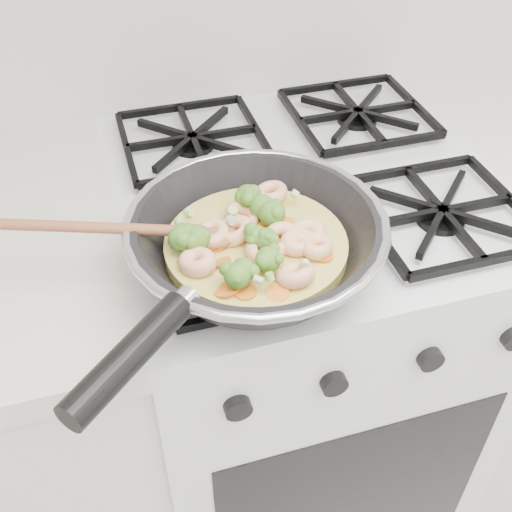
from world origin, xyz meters
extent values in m
cube|color=white|center=(0.00, 1.70, 0.45)|extent=(0.60, 0.60, 0.90)
cube|color=black|center=(0.00, 1.40, 0.45)|extent=(0.48, 0.00, 0.40)
cube|color=black|center=(0.00, 1.70, 0.91)|extent=(0.56, 0.56, 0.02)
torus|color=#BABAC1|center=(-0.14, 1.52, 0.98)|extent=(0.33, 0.33, 0.01)
cylinder|color=black|center=(-0.32, 1.36, 0.98)|extent=(0.15, 0.14, 0.03)
cylinder|color=#DCCD5F|center=(-0.14, 1.52, 0.95)|extent=(0.23, 0.23, 0.02)
ellipsoid|color=#975536|center=(-0.19, 1.53, 0.97)|extent=(0.06, 0.05, 0.02)
cylinder|color=#975536|center=(-0.32, 1.56, 0.99)|extent=(0.26, 0.07, 0.05)
torus|color=#FFC396|center=(-0.14, 1.56, 0.97)|extent=(0.06, 0.06, 0.03)
torus|color=#FFC396|center=(-0.22, 1.49, 0.97)|extent=(0.07, 0.07, 0.03)
torus|color=#FFC396|center=(-0.11, 1.44, 0.97)|extent=(0.06, 0.06, 0.03)
torus|color=#FFC396|center=(-0.19, 1.54, 0.97)|extent=(0.06, 0.06, 0.03)
torus|color=#FFC396|center=(-0.08, 1.51, 0.97)|extent=(0.06, 0.06, 0.03)
torus|color=#FFC396|center=(-0.14, 1.49, 0.97)|extent=(0.06, 0.06, 0.02)
torus|color=#FFC396|center=(-0.07, 1.48, 0.97)|extent=(0.07, 0.07, 0.02)
torus|color=#FFC396|center=(-0.09, 1.49, 0.97)|extent=(0.06, 0.06, 0.02)
torus|color=#FFC396|center=(-0.16, 1.54, 0.97)|extent=(0.07, 0.07, 0.02)
torus|color=#FFC396|center=(-0.11, 1.51, 0.97)|extent=(0.08, 0.08, 0.03)
torus|color=#FFC396|center=(-0.09, 1.60, 0.97)|extent=(0.07, 0.07, 0.02)
ellipsoid|color=#568C2D|center=(-0.14, 1.46, 0.98)|extent=(0.04, 0.04, 0.03)
ellipsoid|color=#568C2D|center=(-0.13, 1.59, 0.98)|extent=(0.04, 0.04, 0.03)
ellipsoid|color=#568C2D|center=(-0.18, 1.45, 0.98)|extent=(0.04, 0.04, 0.03)
ellipsoid|color=#568C2D|center=(-0.23, 1.53, 0.98)|extent=(0.04, 0.04, 0.03)
ellipsoid|color=#568C2D|center=(-0.13, 1.50, 0.98)|extent=(0.04, 0.04, 0.03)
ellipsoid|color=#568C2D|center=(-0.21, 1.53, 0.98)|extent=(0.04, 0.04, 0.03)
ellipsoid|color=#568C2D|center=(-0.17, 1.45, 0.98)|extent=(0.04, 0.04, 0.03)
ellipsoid|color=#568C2D|center=(-0.14, 1.51, 0.98)|extent=(0.04, 0.04, 0.03)
ellipsoid|color=#568C2D|center=(-0.11, 1.54, 0.98)|extent=(0.05, 0.05, 0.03)
ellipsoid|color=#568C2D|center=(-0.12, 1.56, 0.98)|extent=(0.04, 0.04, 0.03)
cylinder|color=orange|center=(-0.14, 1.58, 0.96)|extent=(0.04, 0.04, 0.00)
cylinder|color=orange|center=(-0.18, 1.44, 0.96)|extent=(0.03, 0.03, 0.00)
cylinder|color=orange|center=(-0.12, 1.54, 0.96)|extent=(0.03, 0.03, 0.00)
cylinder|color=orange|center=(-0.15, 1.54, 0.96)|extent=(0.04, 0.04, 0.01)
cylinder|color=orange|center=(-0.19, 1.53, 0.96)|extent=(0.03, 0.03, 0.01)
cylinder|color=orange|center=(-0.09, 1.54, 0.96)|extent=(0.04, 0.04, 0.00)
cylinder|color=orange|center=(-0.20, 1.45, 0.96)|extent=(0.05, 0.05, 0.00)
cylinder|color=orange|center=(-0.23, 1.51, 0.96)|extent=(0.03, 0.03, 0.01)
cylinder|color=orange|center=(-0.07, 1.47, 0.96)|extent=(0.04, 0.04, 0.01)
cylinder|color=orange|center=(-0.14, 1.43, 0.96)|extent=(0.03, 0.03, 0.01)
cylinder|color=orange|center=(-0.19, 1.50, 0.96)|extent=(0.04, 0.04, 0.01)
cylinder|color=orange|center=(-0.09, 1.59, 0.96)|extent=(0.04, 0.04, 0.01)
cylinder|color=#BBD395|center=(-0.10, 1.44, 0.98)|extent=(0.01, 0.01, 0.01)
cylinder|color=#8CCF53|center=(-0.21, 1.57, 0.98)|extent=(0.01, 0.01, 0.01)
cylinder|color=#8CCF53|center=(-0.23, 1.52, 0.97)|extent=(0.01, 0.01, 0.01)
cylinder|color=#8CCF53|center=(-0.08, 1.52, 0.97)|extent=(0.01, 0.01, 0.01)
cylinder|color=#8CCF53|center=(-0.13, 1.51, 0.97)|extent=(0.01, 0.01, 0.01)
cylinder|color=#BBD395|center=(-0.13, 1.49, 0.97)|extent=(0.01, 0.01, 0.01)
cylinder|color=#8CCF53|center=(-0.21, 1.57, 0.98)|extent=(0.01, 0.01, 0.01)
cylinder|color=#8CCF53|center=(-0.15, 1.43, 0.98)|extent=(0.01, 0.01, 0.01)
cylinder|color=#BBD395|center=(-0.16, 1.43, 0.98)|extent=(0.01, 0.01, 0.01)
cylinder|color=#BBD395|center=(-0.16, 1.55, 0.98)|extent=(0.01, 0.01, 0.01)
cylinder|color=#8CCF53|center=(-0.16, 1.56, 0.98)|extent=(0.01, 0.01, 0.01)
cylinder|color=#BBD395|center=(-0.07, 1.58, 0.98)|extent=(0.01, 0.01, 0.01)
cylinder|color=#8CCF53|center=(-0.23, 1.56, 0.98)|extent=(0.01, 0.01, 0.01)
cylinder|color=#BBD395|center=(-0.22, 1.54, 0.97)|extent=(0.01, 0.01, 0.01)
cylinder|color=#BBD395|center=(-0.11, 1.57, 0.98)|extent=(0.01, 0.01, 0.01)
camera|label=1|loc=(-0.31, 0.94, 1.47)|focal=44.06mm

